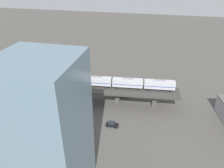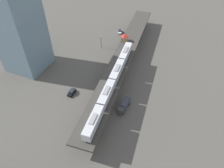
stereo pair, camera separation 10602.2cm
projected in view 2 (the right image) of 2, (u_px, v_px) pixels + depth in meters
ground_plane at (122, 69)px, 99.35m from camera, size 400.00×400.00×0.00m
elevated_viaduct at (122, 58)px, 95.38m from camera, size 17.74×92.38×6.84m
subway_train at (112, 82)px, 79.40m from camera, size 7.88×49.83×4.45m
signal_hut at (125, 38)px, 102.52m from camera, size 3.53×3.53×3.40m
street_car_black at (72, 92)px, 87.40m from camera, size 2.03×4.44×1.89m
street_car_white at (120, 31)px, 121.63m from camera, size 3.18×4.75×1.89m
delivery_truck at (124, 105)px, 81.33m from camera, size 2.76×7.33×3.20m
street_lamp at (101, 41)px, 108.74m from camera, size 0.44×0.44×6.94m
office_tower at (20, 31)px, 88.99m from camera, size 16.00×16.00×36.00m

